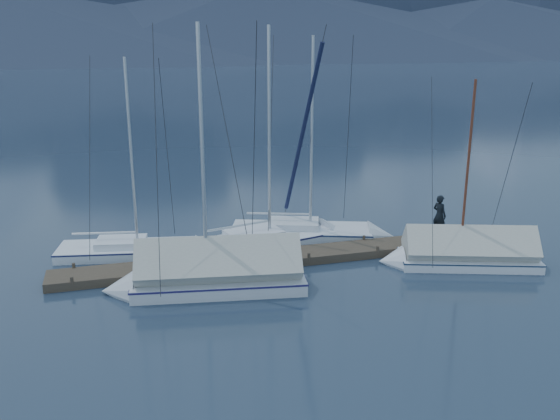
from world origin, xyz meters
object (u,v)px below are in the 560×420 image
at_px(sailboat_open_left, 149,251).
at_px(sailboat_covered_far, 203,277).
at_px(sailboat_open_right, 322,234).
at_px(sailboat_covered_near, 457,255).
at_px(person, 439,215).
at_px(sailboat_open_mid, 280,240).

distance_m(sailboat_open_left, sailboat_covered_far, 4.57).
relative_size(sailboat_open_right, sailboat_covered_far, 0.96).
height_order(sailboat_covered_near, sailboat_covered_far, sailboat_covered_far).
bearing_deg(person, sailboat_covered_far, 80.81).
bearing_deg(sailboat_open_mid, sailboat_covered_far, -135.15).
relative_size(sailboat_open_mid, sailboat_open_right, 1.04).
bearing_deg(sailboat_open_mid, sailboat_covered_near, -35.71).
bearing_deg(sailboat_open_left, sailboat_covered_near, -21.33).
height_order(sailboat_open_mid, person, sailboat_open_mid).
distance_m(sailboat_open_mid, sailboat_covered_near, 7.51).
distance_m(sailboat_open_mid, sailboat_open_right, 2.06).
height_order(sailboat_open_right, sailboat_covered_near, sailboat_open_right).
distance_m(sailboat_open_left, sailboat_covered_near, 12.65).
bearing_deg(sailboat_open_left, person, -8.55).
distance_m(sailboat_open_left, person, 12.72).
bearing_deg(sailboat_open_mid, sailboat_open_right, 8.15).
relative_size(sailboat_open_left, sailboat_covered_far, 0.87).
height_order(sailboat_open_left, sailboat_covered_near, sailboat_open_left).
relative_size(sailboat_open_left, sailboat_open_mid, 0.87).
distance_m(sailboat_open_mid, sailboat_covered_far, 5.74).
relative_size(sailboat_covered_far, person, 5.62).
relative_size(sailboat_open_left, person, 4.90).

